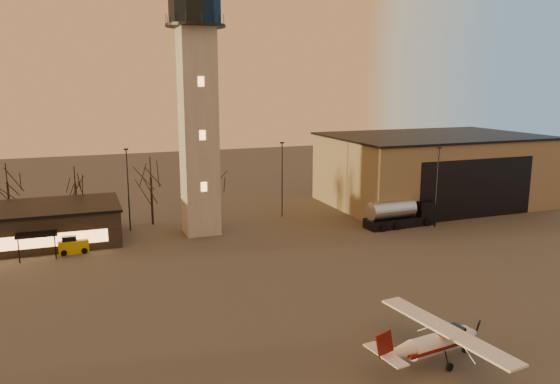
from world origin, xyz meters
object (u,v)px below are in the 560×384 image
at_px(control_tower, 198,96).
at_px(cessna_front, 441,345).
at_px(terminal, 0,228).
at_px(fuel_truck, 400,216).
at_px(hangar, 432,169).
at_px(service_cart, 73,246).

distance_m(control_tower, cessna_front, 39.99).
distance_m(terminal, fuel_truck, 46.78).
height_order(hangar, service_cart, hangar).
height_order(cessna_front, service_cart, cessna_front).
distance_m(terminal, cessna_front, 48.38).
relative_size(cessna_front, service_cart, 3.65).
height_order(cessna_front, fuel_truck, fuel_truck).
distance_m(control_tower, hangar, 37.90).
relative_size(terminal, fuel_truck, 2.70).
height_order(hangar, fuel_truck, hangar).
bearing_deg(cessna_front, service_cart, 116.81).
bearing_deg(fuel_truck, service_cart, 172.76).
xyz_separation_m(terminal, service_cart, (7.36, -4.98, -1.42)).
xyz_separation_m(fuel_truck, service_cart, (-38.73, 3.00, -0.62)).
bearing_deg(control_tower, service_cart, -168.41).
xyz_separation_m(control_tower, terminal, (-21.99, 1.98, -14.17)).
xyz_separation_m(cessna_front, service_cart, (-22.41, 33.14, -0.33)).
bearing_deg(terminal, control_tower, -5.15).
bearing_deg(control_tower, cessna_front, -77.86).
relative_size(hangar, fuel_truck, 3.26).
xyz_separation_m(control_tower, fuel_truck, (24.09, -6.00, -14.97)).
bearing_deg(fuel_truck, hangar, 37.15).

